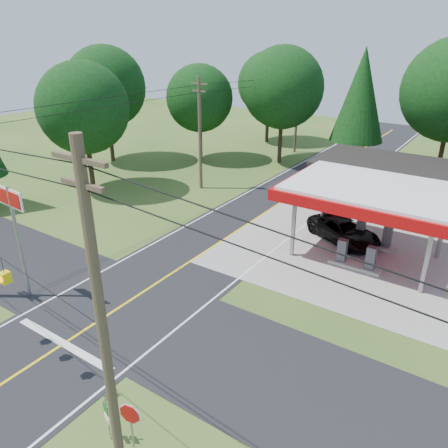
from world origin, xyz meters
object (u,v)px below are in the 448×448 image
Objects in this scene: big_stop_sign at (14,218)px; octagonal_stop_sign at (130,418)px; suv_car at (344,231)px; gas_canopy at (372,195)px.

big_stop_sign reaches higher than octagonal_stop_sign.
big_stop_sign is 2.71× the size of octagonal_stop_sign.
big_stop_sign is (-12.03, -16.51, 3.97)m from suv_car.
big_stop_sign is 13.00m from octagonal_stop_sign.
suv_car is (-1.97, 1.50, -3.49)m from gas_canopy.
big_stop_sign is at bearing -133.01° from gas_canopy.
gas_canopy is 20.53m from big_stop_sign.
octagonal_stop_sign is at bearing -152.00° from suv_car.
big_stop_sign is at bearing 172.00° from suv_car.
big_stop_sign is at bearing 161.55° from octagonal_stop_sign.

